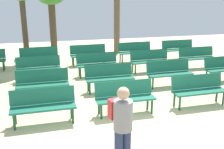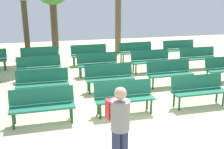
{
  "view_description": "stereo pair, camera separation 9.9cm",
  "coord_description": "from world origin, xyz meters",
  "px_view_note": "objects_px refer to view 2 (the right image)",
  "views": [
    {
      "loc": [
        -2.06,
        -5.06,
        3.24
      ],
      "look_at": [
        0.0,
        3.35,
        0.55
      ],
      "focal_mm": 44.12,
      "sensor_mm": 36.0,
      "label": 1
    },
    {
      "loc": [
        -1.96,
        -5.08,
        3.24
      ],
      "look_at": [
        0.0,
        3.35,
        0.55
      ],
      "focal_mm": 44.12,
      "sensor_mm": 36.0,
      "label": 2
    }
  ],
  "objects_px": {
    "bench_r0_c3": "(198,89)",
    "bench_r0_c1": "(42,104)",
    "bench_r2_c1": "(39,67)",
    "bench_r2_c2": "(98,63)",
    "bench_r2_c3": "(150,59)",
    "bench_r1_c1": "(43,82)",
    "bench_r2_c4": "(198,56)",
    "visitor_with_backpack": "(119,124)",
    "bench_r1_c2": "(109,76)",
    "bench_r3_c3": "(136,51)",
    "bench_r0_c2": "(124,95)",
    "bench_r3_c2": "(89,53)",
    "bench_r1_c3": "(169,72)",
    "tree_2": "(118,23)",
    "bench_r3_c1": "(40,56)",
    "bench_r3_c4": "(179,48)"
  },
  "relations": [
    {
      "from": "bench_r1_c3",
      "to": "bench_r1_c1",
      "type": "bearing_deg",
      "value": -179.85
    },
    {
      "from": "bench_r0_c2",
      "to": "tree_2",
      "type": "distance_m",
      "value": 7.53
    },
    {
      "from": "bench_r0_c1",
      "to": "visitor_with_backpack",
      "type": "distance_m",
      "value": 2.73
    },
    {
      "from": "bench_r0_c3",
      "to": "bench_r1_c2",
      "type": "height_order",
      "value": "same"
    },
    {
      "from": "bench_r2_c2",
      "to": "bench_r1_c1",
      "type": "bearing_deg",
      "value": -138.97
    },
    {
      "from": "bench_r0_c3",
      "to": "bench_r2_c4",
      "type": "xyz_separation_m",
      "value": [
        2.05,
        3.61,
        0.0
      ]
    },
    {
      "from": "bench_r0_c3",
      "to": "bench_r0_c1",
      "type": "bearing_deg",
      "value": -179.79
    },
    {
      "from": "bench_r0_c2",
      "to": "bench_r1_c1",
      "type": "height_order",
      "value": "same"
    },
    {
      "from": "bench_r0_c1",
      "to": "bench_r3_c1",
      "type": "xyz_separation_m",
      "value": [
        -0.14,
        5.3,
        0.0
      ]
    },
    {
      "from": "bench_r2_c1",
      "to": "bench_r0_c3",
      "type": "bearing_deg",
      "value": -39.62
    },
    {
      "from": "bench_r0_c1",
      "to": "bench_r2_c2",
      "type": "xyz_separation_m",
      "value": [
        2.06,
        3.64,
        0.0
      ]
    },
    {
      "from": "bench_r0_c3",
      "to": "bench_r1_c2",
      "type": "xyz_separation_m",
      "value": [
        -2.23,
        1.76,
        0.0
      ]
    },
    {
      "from": "bench_r3_c3",
      "to": "visitor_with_backpack",
      "type": "xyz_separation_m",
      "value": [
        -2.82,
        -7.73,
        0.43
      ]
    },
    {
      "from": "bench_r2_c1",
      "to": "bench_r2_c4",
      "type": "bearing_deg",
      "value": -0.88
    },
    {
      "from": "bench_r2_c3",
      "to": "bench_r1_c1",
      "type": "bearing_deg",
      "value": -157.23
    },
    {
      "from": "bench_r0_c1",
      "to": "bench_r2_c3",
      "type": "distance_m",
      "value": 5.61
    },
    {
      "from": "bench_r1_c3",
      "to": "bench_r3_c3",
      "type": "height_order",
      "value": "same"
    },
    {
      "from": "bench_r1_c2",
      "to": "bench_r2_c4",
      "type": "relative_size",
      "value": 1.0
    },
    {
      "from": "bench_r1_c3",
      "to": "bench_r0_c1",
      "type": "bearing_deg",
      "value": -157.88
    },
    {
      "from": "bench_r0_c2",
      "to": "bench_r1_c3",
      "type": "relative_size",
      "value": 0.99
    },
    {
      "from": "bench_r2_c2",
      "to": "bench_r3_c2",
      "type": "relative_size",
      "value": 1.0
    },
    {
      "from": "bench_r1_c3",
      "to": "bench_r2_c4",
      "type": "relative_size",
      "value": 1.01
    },
    {
      "from": "bench_r1_c1",
      "to": "bench_r1_c2",
      "type": "bearing_deg",
      "value": 2.82
    },
    {
      "from": "bench_r2_c1",
      "to": "tree_2",
      "type": "xyz_separation_m",
      "value": [
        3.97,
        3.76,
        1.05
      ]
    },
    {
      "from": "bench_r2_c1",
      "to": "bench_r3_c1",
      "type": "xyz_separation_m",
      "value": [
        0.01,
        1.73,
        0.0
      ]
    },
    {
      "from": "bench_r0_c3",
      "to": "bench_r3_c3",
      "type": "relative_size",
      "value": 1.0
    },
    {
      "from": "bench_r1_c3",
      "to": "visitor_with_backpack",
      "type": "relative_size",
      "value": 0.98
    },
    {
      "from": "bench_r2_c3",
      "to": "bench_r3_c2",
      "type": "height_order",
      "value": "same"
    },
    {
      "from": "bench_r0_c1",
      "to": "bench_r2_c1",
      "type": "relative_size",
      "value": 1.0
    },
    {
      "from": "bench_r2_c2",
      "to": "visitor_with_backpack",
      "type": "bearing_deg",
      "value": -97.82
    },
    {
      "from": "bench_r3_c4",
      "to": "bench_r1_c2",
      "type": "bearing_deg",
      "value": -140.59
    },
    {
      "from": "bench_r3_c1",
      "to": "visitor_with_backpack",
      "type": "relative_size",
      "value": 0.98
    },
    {
      "from": "bench_r3_c1",
      "to": "bench_r1_c2",
      "type": "bearing_deg",
      "value": -58.93
    },
    {
      "from": "bench_r3_c2",
      "to": "tree_2",
      "type": "distance_m",
      "value": 2.91
    },
    {
      "from": "bench_r2_c4",
      "to": "bench_r0_c2",
      "type": "bearing_deg",
      "value": -140.02
    },
    {
      "from": "bench_r3_c2",
      "to": "visitor_with_backpack",
      "type": "xyz_separation_m",
      "value": [
        -0.6,
        -7.65,
        0.43
      ]
    },
    {
      "from": "bench_r2_c4",
      "to": "visitor_with_backpack",
      "type": "distance_m",
      "value": 7.86
    },
    {
      "from": "bench_r1_c3",
      "to": "bench_r3_c4",
      "type": "xyz_separation_m",
      "value": [
        2.15,
        3.6,
        0.0
      ]
    },
    {
      "from": "bench_r1_c2",
      "to": "bench_r3_c3",
      "type": "bearing_deg",
      "value": 59.7
    },
    {
      "from": "bench_r2_c1",
      "to": "tree_2",
      "type": "distance_m",
      "value": 5.57
    },
    {
      "from": "bench_r0_c3",
      "to": "tree_2",
      "type": "distance_m",
      "value": 7.33
    },
    {
      "from": "bench_r2_c1",
      "to": "bench_r2_c2",
      "type": "distance_m",
      "value": 2.22
    },
    {
      "from": "bench_r0_c3",
      "to": "bench_r2_c2",
      "type": "relative_size",
      "value": 1.0
    },
    {
      "from": "bench_r1_c3",
      "to": "bench_r3_c3",
      "type": "relative_size",
      "value": 1.0
    },
    {
      "from": "bench_r1_c2",
      "to": "visitor_with_backpack",
      "type": "bearing_deg",
      "value": -100.25
    },
    {
      "from": "bench_r0_c1",
      "to": "bench_r0_c2",
      "type": "height_order",
      "value": "same"
    },
    {
      "from": "bench_r1_c3",
      "to": "bench_r3_c1",
      "type": "height_order",
      "value": "same"
    },
    {
      "from": "tree_2",
      "to": "bench_r1_c2",
      "type": "bearing_deg",
      "value": -107.12
    },
    {
      "from": "bench_r0_c2",
      "to": "bench_r2_c1",
      "type": "distance_m",
      "value": 4.19
    },
    {
      "from": "bench_r0_c2",
      "to": "tree_2",
      "type": "relative_size",
      "value": 0.52
    }
  ]
}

